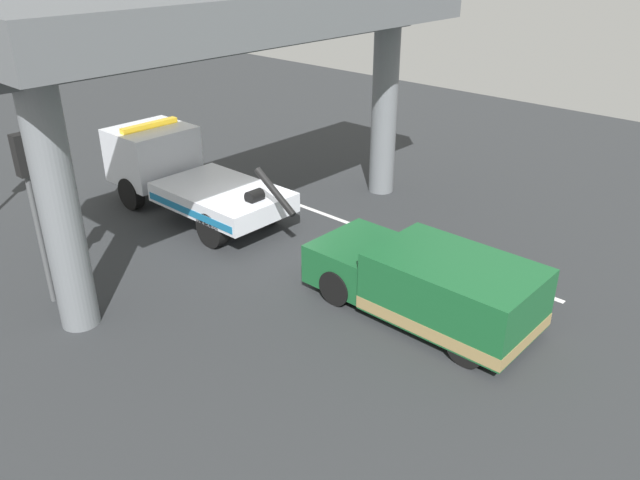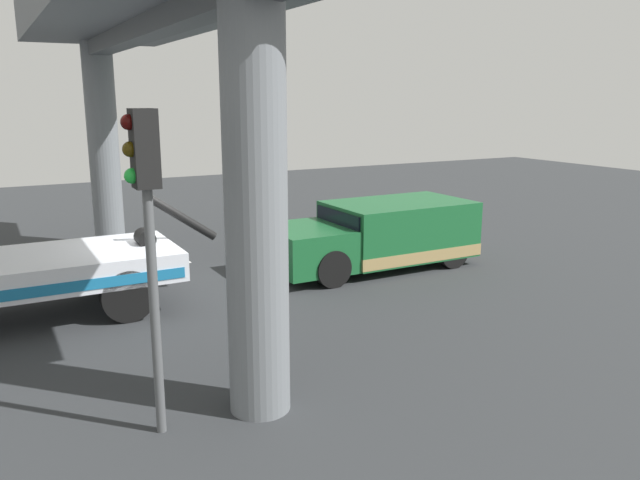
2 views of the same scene
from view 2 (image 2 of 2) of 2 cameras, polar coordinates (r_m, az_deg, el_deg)
ground_plane at (r=13.66m, az=-13.62°, el=-5.28°), size 60.00×40.00×0.10m
lane_stripe_west at (r=18.25m, az=2.63°, el=-0.20°), size 2.60×0.16×0.01m
lane_stripe_mid at (r=16.10m, az=-16.05°, el=-2.47°), size 2.60×0.16×0.01m
towed_van_green at (r=15.54m, az=5.34°, el=0.39°), size 5.21×2.23×1.58m
overpass_structure at (r=13.05m, az=-15.73°, el=18.85°), size 3.60×12.73×6.54m
traffic_light_near at (r=7.56m, az=-15.46°, el=3.26°), size 0.39×0.32×3.98m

